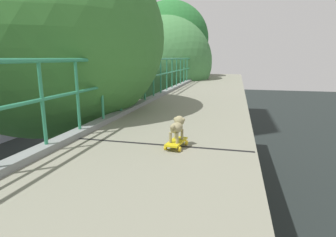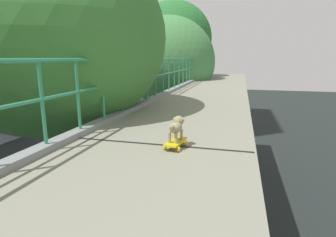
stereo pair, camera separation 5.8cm
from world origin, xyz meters
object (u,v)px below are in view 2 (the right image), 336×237
Objects in this scene: toy_skateboard at (176,142)px; small_dog at (177,126)px; car_grey_seventh at (125,157)px; car_yellow_cab_sixth at (44,176)px; city_bus at (134,107)px; car_silver_fifth at (56,223)px.

small_dog reaches higher than toy_skateboard.
small_dog is at bearing 82.15° from toy_skateboard.
car_grey_seventh is 11.76× the size of small_dog.
small_dog is at bearing -62.83° from car_grey_seventh.
car_yellow_cab_sixth is 13.32m from small_dog.
car_yellow_cab_sixth is 0.92× the size of car_grey_seventh.
car_grey_seventh is 10.80m from city_bus.
car_yellow_cab_sixth is 4.66m from car_grey_seventh.
car_grey_seventh is 9.74× the size of toy_skateboard.
car_silver_fifth is at bearing 141.02° from toy_skateboard.
car_silver_fifth is 8.88m from toy_skateboard.
car_grey_seventh is 14.04m from small_dog.
car_yellow_cab_sixth is at bearing 138.07° from small_dog.
small_dog is at bearing -66.72° from city_bus.
city_bus is at bearing 91.17° from car_yellow_cab_sixth.
city_bus is (-3.69, 17.22, 1.33)m from car_silver_fifth.
car_silver_fifth is at bearing -77.92° from city_bus.
city_bus reaches higher than car_yellow_cab_sixth.
city_bus is 26.74× the size of toy_skateboard.
small_dog is (0.00, 0.03, 0.21)m from toy_skateboard.
car_grey_seventh is at bearing 92.22° from car_silver_fifth.
toy_skateboard reaches higher than car_silver_fifth.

